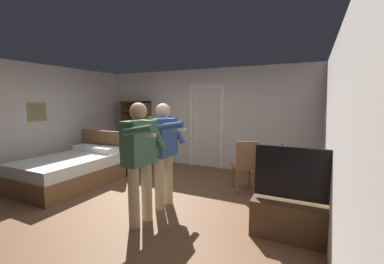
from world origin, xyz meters
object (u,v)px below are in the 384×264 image
at_px(person_striped_shirt, 164,147).
at_px(suitcase_dark, 123,164).
at_px(tv_flatscreen, 300,214).
at_px(laptop, 272,156).
at_px(bed, 73,169).
at_px(bookshelf, 137,128).
at_px(bottle_on_table, 282,153).
at_px(side_table, 273,171).
at_px(wooden_chair, 245,164).
at_px(suitcase_small, 126,163).
at_px(person_blue_shirt, 140,155).

relative_size(person_striped_shirt, suitcase_dark, 3.18).
height_order(tv_flatscreen, laptop, tv_flatscreen).
bearing_deg(bed, tv_flatscreen, -3.06).
bearing_deg(laptop, bookshelf, 162.04).
xyz_separation_m(bottle_on_table, person_striped_shirt, (-1.67, -1.12, 0.16)).
height_order(bookshelf, laptop, bookshelf).
xyz_separation_m(bookshelf, side_table, (4.02, -1.25, -0.46)).
relative_size(bottle_on_table, person_striped_shirt, 0.17).
xyz_separation_m(person_striped_shirt, suitcase_dark, (-2.02, 1.30, -0.80)).
relative_size(laptop, suitcase_dark, 0.68).
bearing_deg(person_striped_shirt, bookshelf, 135.53).
height_order(laptop, wooden_chair, wooden_chair).
height_order(bed, suitcase_dark, bed).
bearing_deg(tv_flatscreen, suitcase_dark, 160.91).
bearing_deg(bottle_on_table, suitcase_small, 175.95).
relative_size(bookshelf, side_table, 2.45).
height_order(side_table, wooden_chair, wooden_chair).
relative_size(laptop, person_striped_shirt, 0.21).
bearing_deg(tv_flatscreen, person_blue_shirt, -165.24).
relative_size(bookshelf, person_blue_shirt, 1.01).
relative_size(bed, tv_flatscreen, 1.69).
xyz_separation_m(bottle_on_table, suitcase_dark, (-3.69, 0.18, -0.64)).
relative_size(tv_flatscreen, suitcase_small, 2.32).
relative_size(wooden_chair, suitcase_small, 1.96).
bearing_deg(bed, bottle_on_table, 13.86).
xyz_separation_m(bottle_on_table, person_blue_shirt, (-1.66, -1.75, 0.17)).
bearing_deg(bed, side_table, 15.45).
relative_size(laptop, person_blue_shirt, 0.21).
bearing_deg(bookshelf, person_blue_shirt, -50.85).
height_order(bed, wooden_chair, bed).
relative_size(tv_flatscreen, laptop, 3.25).
distance_m(bookshelf, person_striped_shirt, 3.50).
bearing_deg(suitcase_small, tv_flatscreen, -26.15).
bearing_deg(person_blue_shirt, bed, 161.91).
height_order(suitcase_dark, suitcase_small, suitcase_small).
bearing_deg(bookshelf, suitcase_small, -65.63).
xyz_separation_m(bed, suitcase_dark, (0.31, 1.17, -0.12)).
bearing_deg(laptop, suitcase_small, 176.35).
xyz_separation_m(wooden_chair, suitcase_dark, (-3.04, 0.11, -0.36)).
relative_size(bookshelf, bottle_on_table, 5.91).
xyz_separation_m(bookshelf, suitcase_dark, (0.48, -1.15, -0.74)).
bearing_deg(person_blue_shirt, person_striped_shirt, 91.24).
distance_m(person_striped_shirt, suitcase_dark, 2.53).
distance_m(bed, person_blue_shirt, 2.55).
xyz_separation_m(bed, person_blue_shirt, (2.34, -0.76, 0.68)).
relative_size(bottle_on_table, suitcase_small, 0.57).
relative_size(tv_flatscreen, person_blue_shirt, 0.69).
bearing_deg(suitcase_dark, suitcase_small, 99.60).
height_order(bookshelf, wooden_chair, bookshelf).
distance_m(bed, laptop, 3.98).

